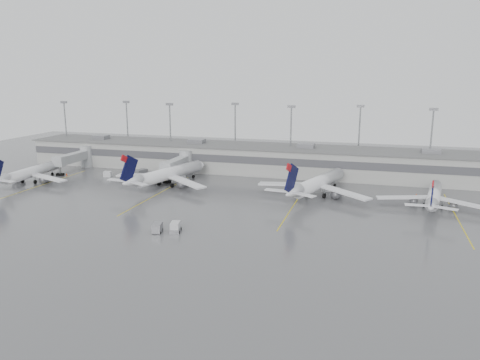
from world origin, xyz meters
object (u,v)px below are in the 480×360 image
(jet_far_left, at_px, (29,173))
(baggage_tug, at_px, (175,228))
(jet_far_right, at_px, (434,196))
(jet_mid_left, at_px, (167,174))
(jet_mid_right, at_px, (317,183))

(jet_far_left, relative_size, baggage_tug, 8.73)
(baggage_tug, bearing_deg, jet_far_left, 141.20)
(baggage_tug, bearing_deg, jet_far_right, 19.64)
(jet_far_right, distance_m, baggage_tug, 59.05)
(jet_mid_left, height_order, baggage_tug, jet_mid_left)
(jet_far_left, xyz_separation_m, jet_mid_left, (38.49, 7.17, 0.42))
(jet_far_left, distance_m, baggage_tug, 62.27)
(jet_mid_left, bearing_deg, jet_far_left, -153.35)
(jet_mid_right, bearing_deg, jet_far_left, -156.76)
(baggage_tug, bearing_deg, jet_mid_left, 104.14)
(jet_mid_right, distance_m, jet_far_right, 26.97)
(jet_far_left, xyz_separation_m, jet_mid_right, (78.90, 7.61, 0.40))
(jet_far_left, distance_m, jet_mid_right, 79.27)
(jet_mid_right, bearing_deg, baggage_tug, -105.67)
(jet_mid_right, height_order, jet_far_right, jet_mid_right)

